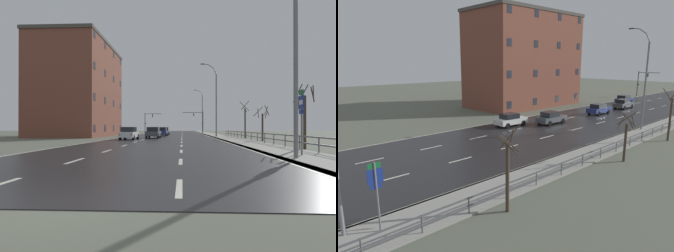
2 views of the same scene
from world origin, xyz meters
TOP-DOWN VIEW (x-y plane):
  - ground_plane at (0.00, 48.00)m, footprint 160.00×160.00m
  - road_asphalt_strip at (0.00, 60.00)m, footprint 14.00×120.00m
  - guardrail at (9.85, 25.21)m, footprint 0.07×38.79m
  - street_lamp_midground at (7.45, 39.40)m, footprint 2.50×0.24m
  - highway_sign at (8.39, 9.69)m, footprint 0.09×0.68m
  - traffic_signal_left at (-7.04, 73.57)m, footprint 4.69×0.36m
  - car_far_left at (-1.22, 53.23)m, footprint 1.92×4.14m
  - car_far_right at (-1.19, 45.29)m, footprint 1.96×4.16m
  - car_near_left at (-4.14, 29.93)m, footprint 1.94×4.15m
  - car_distant at (-1.61, 34.54)m, footprint 1.94×4.15m
  - car_near_right at (-3.98, 59.13)m, footprint 1.85×4.11m
  - brick_building at (-15.39, 43.95)m, footprint 10.69×19.91m
  - bare_tree_near at (10.91, 15.32)m, footprint 1.49×1.58m
  - bare_tree_mid at (11.33, 27.47)m, footprint 1.70×1.83m
  - bare_tree_far at (11.38, 36.66)m, footprint 1.52×1.57m

SIDE VIEW (x-z plane):
  - ground_plane at x=0.00m, z-range -0.12..0.00m
  - road_asphalt_strip at x=0.00m, z-range 0.00..0.02m
  - guardrail at x=9.85m, z-range 0.21..1.21m
  - car_far_left at x=-1.22m, z-range 0.02..1.59m
  - car_far_right at x=-1.19m, z-range 0.02..1.59m
  - car_near_left at x=-4.14m, z-range 0.02..1.59m
  - car_distant at x=-1.61m, z-range 0.02..1.59m
  - car_near_right at x=-3.98m, z-range 0.02..1.59m
  - bare_tree_mid at x=11.33m, z-range -0.07..3.86m
  - bare_tree_near at x=10.91m, z-range -0.15..4.49m
  - highway_sign at x=8.39m, z-range 0.48..3.90m
  - bare_tree_far at x=11.38m, z-range -0.31..5.10m
  - traffic_signal_left at x=-7.04m, z-range 0.88..6.42m
  - street_lamp_midground at x=7.45m, z-range -0.12..11.28m
  - brick_building at x=-15.39m, z-range 0.01..15.94m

